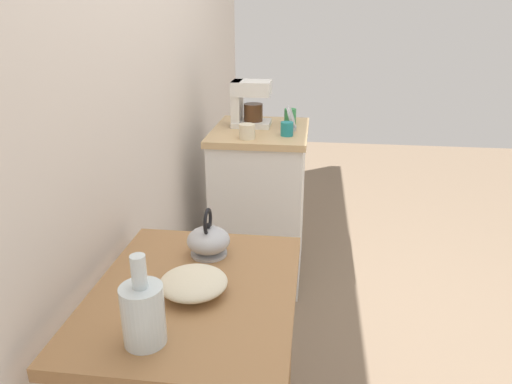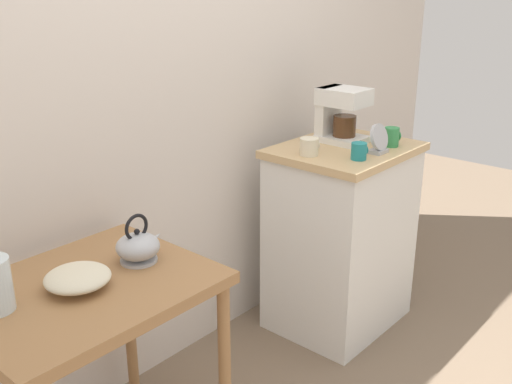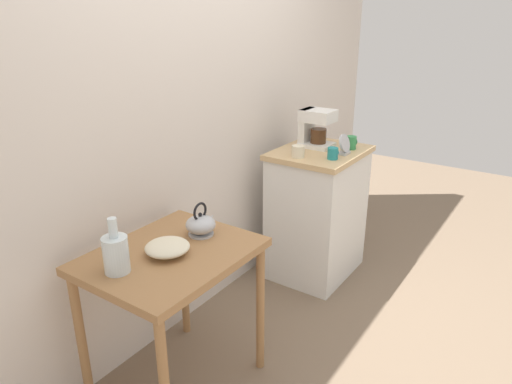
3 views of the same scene
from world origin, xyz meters
The scene contains 12 objects.
ground_plane centered at (0.00, 0.00, 0.00)m, with size 8.00×8.00×0.00m, color #7A6651.
back_wall centered at (0.10, 0.45, 1.40)m, with size 4.40×0.10×2.80m, color silver.
wooden_table centered at (-0.65, 0.03, 0.67)m, with size 0.78×0.62×0.78m.
kitchen_counter centered at (0.77, 0.00, 0.47)m, with size 0.67×0.54×0.93m.
bowl_stoneware centered at (-0.68, 0.03, 0.81)m, with size 0.20×0.20×0.06m.
teakettle centered at (-0.43, 0.04, 0.83)m, with size 0.18×0.15×0.17m.
glass_carafe_vase centered at (-0.91, 0.10, 0.86)m, with size 0.11×0.11×0.25m.
coffee_maker centered at (0.84, 0.08, 1.08)m, with size 0.18×0.22×0.26m.
mug_dark_teal centered at (0.63, -0.16, 0.97)m, with size 0.08×0.07×0.08m.
mug_small_cream centered at (0.55, 0.04, 0.97)m, with size 0.09×0.08×0.08m.
mug_tall_green centered at (0.92, -0.16, 0.98)m, with size 0.08×0.07×0.09m.
table_clock centered at (0.78, -0.17, 0.99)m, with size 0.12×0.06×0.14m.
Camera 3 is at (-2.01, -1.37, 1.80)m, focal length 32.66 mm.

